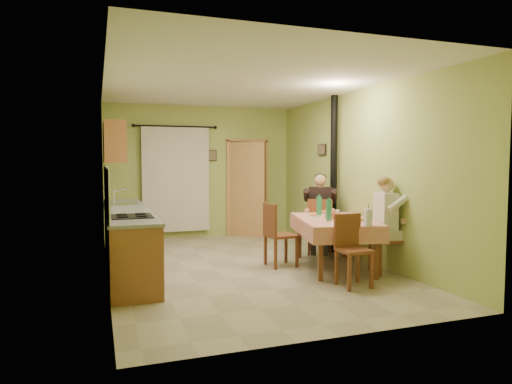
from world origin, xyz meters
name	(u,v)px	position (x,y,z in m)	size (l,w,h in m)	color
floor	(243,266)	(0.00, 0.00, 0.00)	(4.00, 6.00, 0.01)	tan
room_shell	(243,149)	(0.00, 0.00, 1.82)	(4.04, 6.04, 2.82)	#AEBF62
kitchen_run	(127,238)	(-1.71, 0.40, 0.48)	(0.64, 3.64, 1.56)	brown
upper_cabinets	(114,143)	(-1.82, 1.70, 1.95)	(0.35, 1.40, 0.70)	brown
curtain	(176,179)	(-0.55, 2.90, 1.26)	(1.70, 0.07, 2.22)	black
doorway	(247,187)	(1.00, 2.84, 1.05)	(0.96, 0.60, 2.15)	black
dining_table	(334,243)	(1.30, -0.53, 0.38)	(1.43, 1.95, 0.76)	#E08B79
tableware	(337,215)	(1.29, -0.63, 0.83)	(0.65, 1.68, 0.33)	white
chair_far	(320,237)	(1.57, 0.47, 0.29)	(0.57, 0.57, 0.98)	brown
chair_near	(353,265)	(1.02, -1.54, 0.29)	(0.39, 0.39, 0.94)	brown
chair_right	(388,253)	(1.90, -1.06, 0.29)	(0.50, 0.50, 0.98)	brown
chair_left	(280,248)	(0.56, -0.16, 0.29)	(0.46, 0.46, 0.99)	brown
man_far	(320,204)	(1.58, 0.48, 0.88)	(0.65, 0.62, 1.39)	black
man_right	(388,213)	(1.89, -1.05, 0.88)	(0.53, 0.63, 1.39)	silver
stove_flue	(333,195)	(1.90, 0.60, 1.02)	(0.24, 0.24, 2.80)	black
picture_back	(212,156)	(0.25, 2.97, 1.75)	(0.19, 0.03, 0.23)	black
picture_right	(322,150)	(1.97, 1.20, 1.85)	(0.03, 0.31, 0.21)	brown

